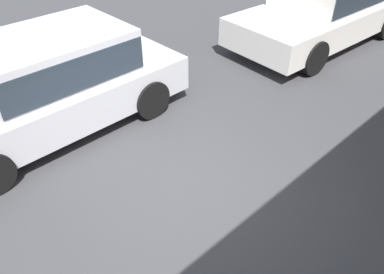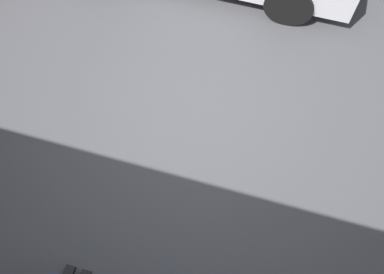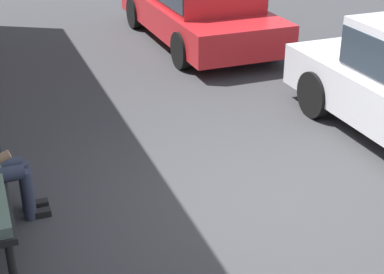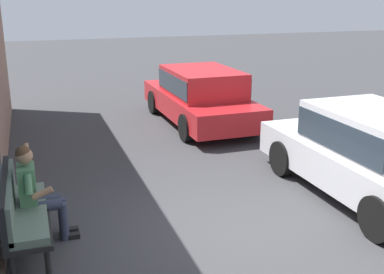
# 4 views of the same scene
# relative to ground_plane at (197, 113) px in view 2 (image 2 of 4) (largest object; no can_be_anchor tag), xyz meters

# --- Properties ---
(ground_plane) EXTENTS (60.00, 60.00, 0.00)m
(ground_plane) POSITION_rel_ground_plane_xyz_m (0.00, 0.00, 0.00)
(ground_plane) COLOR #38383A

